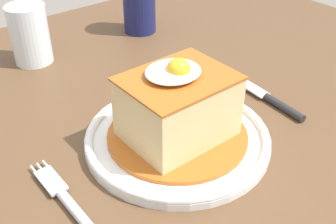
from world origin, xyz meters
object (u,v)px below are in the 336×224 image
at_px(knife, 272,100).
at_px(drinking_glass, 30,38).
at_px(fork, 68,202).
at_px(main_plate, 177,137).
at_px(soda_can, 139,2).

xyz_separation_m(knife, drinking_glass, (-0.23, 0.37, 0.04)).
bearing_deg(fork, knife, -1.37).
bearing_deg(main_plate, fork, -176.68).
height_order(main_plate, drinking_glass, drinking_glass).
xyz_separation_m(soda_can, drinking_glass, (-0.23, 0.01, -0.02)).
relative_size(soda_can, drinking_glass, 1.18).
xyz_separation_m(main_plate, fork, (-0.17, -0.01, -0.00)).
bearing_deg(knife, drinking_glass, 121.56).
bearing_deg(knife, fork, 178.63).
bearing_deg(fork, soda_can, 44.63).
bearing_deg(main_plate, drinking_glass, 97.85).
xyz_separation_m(fork, drinking_glass, (0.12, 0.36, 0.04)).
height_order(fork, drinking_glass, drinking_glass).
xyz_separation_m(main_plate, drinking_glass, (-0.05, 0.35, 0.04)).
bearing_deg(drinking_glass, fork, -108.77).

